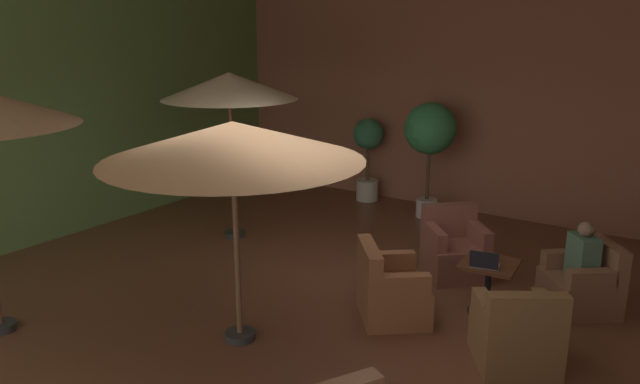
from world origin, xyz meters
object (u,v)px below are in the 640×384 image
armchair_front_left_west (390,291)px  iced_drink_cup (486,262)px  patio_umbrella_tall_red (233,142)px  armchair_front_left_east (583,284)px  patron_blue_shirt (583,253)px  armchair_front_left_north (516,335)px  armchair_front_left_south (454,251)px  potted_tree_mid_left (430,134)px  potted_tree_left_corner (368,149)px  cafe_table_front_left (488,278)px  open_laptop (484,263)px  patio_umbrella_center_beige (229,87)px

armchair_front_left_west → iced_drink_cup: (0.87, 0.58, 0.35)m
patio_umbrella_tall_red → iced_drink_cup: patio_umbrella_tall_red is taller
armchair_front_left_east → patio_umbrella_tall_red: size_ratio=0.40×
armchair_front_left_west → patio_umbrella_tall_red: 2.47m
armchair_front_left_east → patron_blue_shirt: patron_blue_shirt is taller
armchair_front_left_east → patron_blue_shirt: size_ratio=1.56×
armchair_front_left_north → armchair_front_left_south: (-1.37, 1.80, 0.01)m
patron_blue_shirt → iced_drink_cup: patron_blue_shirt is taller
potted_tree_mid_left → patron_blue_shirt: bearing=-37.7°
potted_tree_left_corner → patron_blue_shirt: (4.32, -2.63, -0.28)m
armchair_front_left_east → armchair_front_left_north: bearing=-98.7°
armchair_front_left_west → patio_umbrella_tall_red: (-1.06, -1.32, 1.79)m
armchair_front_left_south → potted_tree_mid_left: potted_tree_mid_left is taller
cafe_table_front_left → potted_tree_mid_left: size_ratio=0.34×
armchair_front_left_south → potted_tree_mid_left: (-1.36, 2.13, 1.11)m
potted_tree_mid_left → open_laptop: potted_tree_mid_left is taller
armchair_front_left_east → patron_blue_shirt: (-0.03, -0.03, 0.38)m
cafe_table_front_left → potted_tree_mid_left: bearing=125.4°
cafe_table_front_left → patio_umbrella_tall_red: patio_umbrella_tall_red is taller
armchair_front_left_west → patio_umbrella_tall_red: patio_umbrella_tall_red is taller
patio_umbrella_center_beige → armchair_front_left_east: bearing=4.0°
armchair_front_left_south → open_laptop: armchair_front_left_south is taller
armchair_front_left_north → iced_drink_cup: bearing=127.4°
potted_tree_left_corner → potted_tree_mid_left: bearing=-14.1°
armchair_front_left_east → potted_tree_left_corner: 5.11m
cafe_table_front_left → patio_umbrella_tall_red: (-1.93, -2.05, 1.68)m
armchair_front_left_north → patron_blue_shirt: (0.23, 1.64, 0.36)m
armchair_front_left_south → cafe_table_front_left: bearing=-48.5°
armchair_front_left_north → armchair_front_left_east: size_ratio=0.99×
patron_blue_shirt → cafe_table_front_left: bearing=-140.5°
patron_blue_shirt → open_laptop: size_ratio=1.89×
armchair_front_left_east → patron_blue_shirt: 0.39m
armchair_front_left_north → cafe_table_front_left: bearing=123.0°
potted_tree_mid_left → patron_blue_shirt: (2.96, -2.29, -0.76)m
patio_umbrella_tall_red → open_laptop: 3.06m
patron_blue_shirt → open_laptop: 1.21m
potted_tree_mid_left → armchair_front_left_west: bearing=-71.5°
armchair_front_left_north → armchair_front_left_south: bearing=127.3°
patio_umbrella_center_beige → potted_tree_mid_left: size_ratio=1.29×
potted_tree_left_corner → potted_tree_mid_left: potted_tree_mid_left is taller
patio_umbrella_tall_red → iced_drink_cup: (1.94, 1.91, -1.44)m
cafe_table_front_left → patio_umbrella_center_beige: (-4.15, 0.37, 1.88)m
cafe_table_front_left → armchair_front_left_north: 1.14m
patio_umbrella_tall_red → potted_tree_mid_left: (-0.18, 5.03, -0.67)m
armchair_front_left_north → armchair_front_left_east: 1.69m
iced_drink_cup → armchair_front_left_north: bearing=-52.6°
cafe_table_front_left → armchair_front_left_south: bearing=131.5°
open_laptop → patron_blue_shirt: bearing=45.3°
potted_tree_mid_left → iced_drink_cup: bearing=-55.9°
armchair_front_left_west → iced_drink_cup: size_ratio=9.83×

